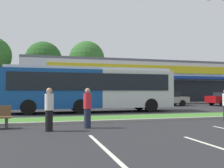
{
  "coord_description": "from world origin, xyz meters",
  "views": [
    {
      "loc": [
        -6.39,
        0.85,
        1.5
      ],
      "look_at": [
        -1.63,
        18.1,
        2.05
      ],
      "focal_mm": 40.36,
      "sensor_mm": 36.0,
      "label": 1
    }
  ],
  "objects_px": {
    "city_bus": "(91,88)",
    "car_1": "(167,99)",
    "car_0": "(105,99)",
    "pedestrian_mid": "(87,108)",
    "pedestrian_far": "(49,109)"
  },
  "relations": [
    {
      "from": "city_bus",
      "to": "car_1",
      "type": "xyz_separation_m",
      "value": [
        9.3,
        5.93,
        -1.0
      ]
    },
    {
      "from": "car_0",
      "to": "city_bus",
      "type": "bearing_deg",
      "value": 67.6
    },
    {
      "from": "pedestrian_mid",
      "to": "pedestrian_far",
      "type": "bearing_deg",
      "value": 119.19
    },
    {
      "from": "car_0",
      "to": "pedestrian_mid",
      "type": "bearing_deg",
      "value": 73.5
    },
    {
      "from": "pedestrian_mid",
      "to": "pedestrian_far",
      "type": "relative_size",
      "value": 1.0
    },
    {
      "from": "city_bus",
      "to": "car_0",
      "type": "bearing_deg",
      "value": 67.45
    },
    {
      "from": "car_0",
      "to": "car_1",
      "type": "bearing_deg",
      "value": 176.33
    },
    {
      "from": "car_0",
      "to": "pedestrian_mid",
      "type": "relative_size",
      "value": 2.69
    },
    {
      "from": "car_1",
      "to": "pedestrian_mid",
      "type": "height_order",
      "value": "pedestrian_mid"
    },
    {
      "from": "pedestrian_far",
      "to": "car_1",
      "type": "bearing_deg",
      "value": -170.76
    },
    {
      "from": "city_bus",
      "to": "pedestrian_far",
      "type": "bearing_deg",
      "value": -110.85
    },
    {
      "from": "pedestrian_mid",
      "to": "pedestrian_far",
      "type": "xyz_separation_m",
      "value": [
        -1.55,
        -0.43,
        -0.0
      ]
    },
    {
      "from": "city_bus",
      "to": "pedestrian_mid",
      "type": "xyz_separation_m",
      "value": [
        -1.62,
        -7.95,
        -0.94
      ]
    },
    {
      "from": "car_0",
      "to": "car_1",
      "type": "distance_m",
      "value": 6.69
    },
    {
      "from": "car_1",
      "to": "pedestrian_far",
      "type": "bearing_deg",
      "value": 48.94
    }
  ]
}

